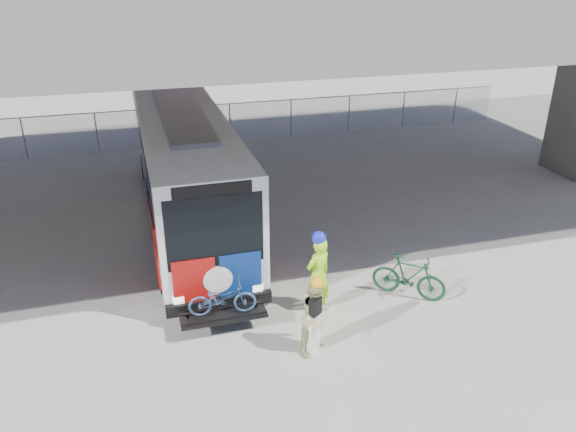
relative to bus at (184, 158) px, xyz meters
name	(u,v)px	position (x,y,z in m)	size (l,w,h in m)	color
ground	(276,264)	(2.00, -3.88, -2.11)	(160.00, 160.00, 0.00)	#9E9991
bus	(184,158)	(0.00, 0.00, 0.00)	(2.67, 12.90, 3.69)	silver
overpass	(239,10)	(2.00, 0.12, 4.43)	(40.00, 16.00, 7.95)	#605E59
chainlink_fence	(208,114)	(2.00, 8.12, -0.69)	(30.00, 0.06, 30.00)	gray
bollard	(312,324)	(1.76, -7.83, -1.41)	(0.34, 0.34, 1.30)	silver
cyclist_hivis	(318,273)	(2.41, -6.34, -1.07)	(0.84, 0.71, 2.15)	#A7FF1A
cyclist_tan	(316,316)	(1.84, -7.86, -1.22)	(1.06, 1.02, 1.89)	tan
bike_parked	(409,277)	(4.83, -6.44, -1.54)	(0.54, 1.90, 1.14)	#144024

